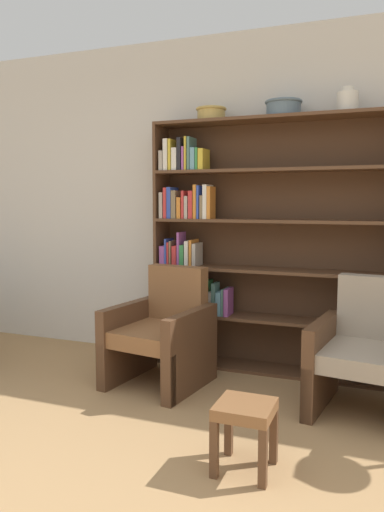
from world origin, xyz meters
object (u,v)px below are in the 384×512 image
at_px(bowl_copper, 284,108).
at_px(armchair_leather, 162,333).
at_px(armchair_cushioned, 367,355).
at_px(vase_tall, 348,101).
at_px(bowl_brass, 211,113).
at_px(footstool, 245,418).
at_px(bookshelf, 250,249).

height_order(bowl_copper, armchair_leather, bowl_copper).
bearing_deg(armchair_cushioned, vase_tall, -60.40).
bearing_deg(armchair_cushioned, armchair_leather, 8.18).
xyz_separation_m(bowl_copper, armchair_cushioned, (0.69, -0.55, -1.71)).
bearing_deg(vase_tall, armchair_cushioned, -68.57).
relative_size(vase_tall, armchair_cushioned, 0.21).
bearing_deg(armchair_leather, bowl_brass, -100.91).
bearing_deg(vase_tall, armchair_leather, -156.24).
bearing_deg(footstool, bookshelf, 104.00).
height_order(bookshelf, footstool, bookshelf).
relative_size(bookshelf, bowl_copper, 7.10).
height_order(vase_tall, armchair_cushioned, vase_tall).
distance_m(armchair_leather, armchair_cushioned, 1.46).
height_order(armchair_leather, footstool, armchair_leather).
relative_size(bowl_brass, footstool, 0.70).
xyz_separation_m(bookshelf, bowl_brass, (-0.33, -0.02, 1.09)).
xyz_separation_m(vase_tall, armchair_leather, (-1.25, -0.55, -1.72)).
relative_size(armchair_cushioned, footstool, 2.44).
bearing_deg(armchair_leather, bowl_copper, -136.28).
distance_m(vase_tall, armchair_cushioned, 1.82).
xyz_separation_m(bookshelf, footstool, (0.39, -1.56, -0.72)).
height_order(bookshelf, armchair_leather, bookshelf).
bearing_deg(footstool, armchair_leather, 132.71).
xyz_separation_m(bowl_copper, vase_tall, (0.47, 0.00, 0.01)).
xyz_separation_m(bowl_brass, armchair_leather, (-0.19, -0.55, -1.70)).
height_order(vase_tall, armchair_leather, vase_tall).
bearing_deg(bowl_copper, armchair_leather, -144.80).
bearing_deg(armchair_cushioned, bowl_copper, -30.55).
distance_m(bookshelf, bowl_brass, 1.14).
xyz_separation_m(bookshelf, bowl_copper, (0.25, -0.02, 1.10)).
relative_size(bookshelf, armchair_leather, 2.33).
bearing_deg(bowl_copper, footstool, -84.94).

